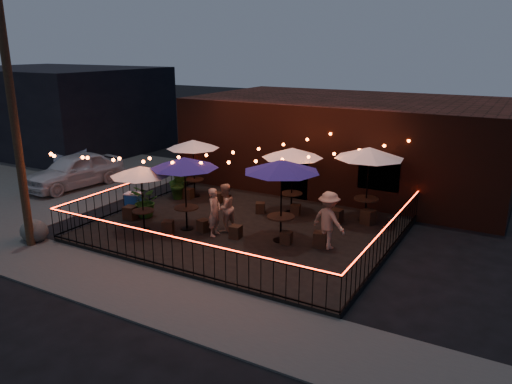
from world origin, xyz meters
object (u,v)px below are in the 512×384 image
cafe_table_1 (193,145)px  cafe_table_4 (282,167)px  cafe_table_3 (292,154)px  utility_pole (15,124)px  cooler (134,203)px  cafe_table_0 (141,172)px  cafe_table_2 (184,164)px  boulder (34,231)px  cafe_table_5 (369,154)px

cafe_table_1 → cafe_table_4: (5.45, -2.69, 0.28)m
cafe_table_4 → cafe_table_3: bearing=108.8°
utility_pole → cooler: (0.90, 3.87, -3.45)m
cafe_table_0 → cafe_table_1: bearing=102.0°
cafe_table_2 → utility_pole: bearing=-136.9°
cafe_table_0 → cafe_table_3: 5.55m
cafe_table_2 → cafe_table_4: 3.40m
cafe_table_4 → boulder: size_ratio=2.95×
utility_pole → boulder: utility_pole is taller
cafe_table_3 → cafe_table_4: (0.94, -2.75, 0.18)m
cafe_table_3 → boulder: (-6.34, -6.53, -2.08)m
boulder → cafe_table_1: bearing=74.2°
cafe_table_2 → cafe_table_4: size_ratio=1.00×
cafe_table_2 → cafe_table_5: cafe_table_5 is taller
cafe_table_0 → boulder: 4.03m
cafe_table_2 → cafe_table_3: cafe_table_2 is taller
cafe_table_0 → boulder: cafe_table_0 is taller
cafe_table_0 → cafe_table_2: cafe_table_2 is taller
cafe_table_4 → boulder: cafe_table_4 is taller
utility_pole → cafe_table_5: utility_pole is taller
utility_pole → cafe_table_3: (6.11, 6.87, -1.55)m
cooler → cafe_table_0: bearing=-52.4°
utility_pole → boulder: size_ratio=8.50×
cafe_table_5 → cooler: (-7.94, -3.53, -2.08)m
cafe_table_2 → cooler: (-2.81, 0.40, -1.93)m
utility_pole → cafe_table_1: size_ratio=3.27×
cafe_table_2 → cafe_table_5: bearing=37.4°
utility_pole → cafe_table_2: size_ratio=2.89×
cafe_table_1 → cafe_table_4: bearing=-26.3°
cafe_table_4 → cafe_table_5: size_ratio=0.91×
cafe_table_0 → utility_pole: bearing=-132.8°
utility_pole → cafe_table_1: utility_pole is taller
boulder → cafe_table_4: bearing=27.5°
cooler → cafe_table_2: bearing=-23.2°
utility_pole → cafe_table_2: 5.31m
utility_pole → cafe_table_1: 7.18m
cafe_table_3 → cafe_table_5: bearing=11.0°
utility_pole → cafe_table_3: 9.32m
utility_pole → cafe_table_4: size_ratio=2.88×
cafe_table_1 → cafe_table_0: bearing=-78.0°
utility_pole → cafe_table_5: 11.61m
cooler → boulder: (-1.13, -3.54, -0.18)m
cafe_table_4 → boulder: bearing=-152.5°
cafe_table_0 → cafe_table_5: size_ratio=0.80×
cafe_table_4 → cooler: cafe_table_4 is taller
cafe_table_5 → utility_pole: bearing=-140.1°
utility_pole → cafe_table_0: bearing=47.2°
cafe_table_2 → cooler: size_ratio=3.51×
cafe_table_5 → cafe_table_4: bearing=-118.7°
utility_pole → cafe_table_1: (1.60, 6.81, -1.64)m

